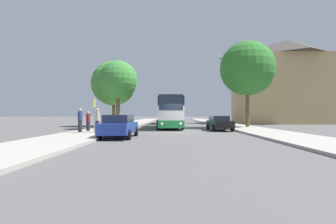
{
  "coord_description": "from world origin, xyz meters",
  "views": [
    {
      "loc": [
        -0.71,
        -22.37,
        1.54
      ],
      "look_at": [
        -1.26,
        16.34,
        1.87
      ],
      "focal_mm": 28.0,
      "sensor_mm": 36.0,
      "label": 1
    }
  ],
  "objects_px": {
    "parked_car_left_curb": "(119,126)",
    "parked_car_right_near": "(219,123)",
    "bus_front": "(170,112)",
    "pedestrian_waiting_far": "(80,120)",
    "tree_left_far": "(118,80)",
    "tree_right_near": "(247,69)",
    "bus_stop_sign": "(94,111)",
    "pedestrian_waiting_near": "(88,121)",
    "pedestrian_walking_back": "(97,120)",
    "tree_left_near": "(114,83)",
    "bus_middle": "(170,113)"
  },
  "relations": [
    {
      "from": "pedestrian_waiting_far",
      "to": "parked_car_right_near",
      "type": "bearing_deg",
      "value": 60.44
    },
    {
      "from": "pedestrian_waiting_near",
      "to": "tree_left_far",
      "type": "xyz_separation_m",
      "value": [
        1.38,
        5.38,
        4.13
      ]
    },
    {
      "from": "pedestrian_waiting_near",
      "to": "tree_left_far",
      "type": "distance_m",
      "value": 6.92
    },
    {
      "from": "pedestrian_waiting_near",
      "to": "tree_right_near",
      "type": "distance_m",
      "value": 18.09
    },
    {
      "from": "pedestrian_waiting_far",
      "to": "tree_left_near",
      "type": "distance_m",
      "value": 13.61
    },
    {
      "from": "pedestrian_walking_back",
      "to": "tree_left_far",
      "type": "distance_m",
      "value": 8.05
    },
    {
      "from": "parked_car_left_curb",
      "to": "pedestrian_waiting_near",
      "type": "xyz_separation_m",
      "value": [
        -3.56,
        4.76,
        0.19
      ]
    },
    {
      "from": "bus_front",
      "to": "tree_left_far",
      "type": "relative_size",
      "value": 1.69
    },
    {
      "from": "bus_middle",
      "to": "tree_left_near",
      "type": "bearing_deg",
      "value": -123.68
    },
    {
      "from": "parked_car_right_near",
      "to": "pedestrian_waiting_near",
      "type": "bearing_deg",
      "value": 11.52
    },
    {
      "from": "parked_car_left_curb",
      "to": "pedestrian_walking_back",
      "type": "height_order",
      "value": "pedestrian_walking_back"
    },
    {
      "from": "pedestrian_walking_back",
      "to": "tree_left_near",
      "type": "relative_size",
      "value": 0.23
    },
    {
      "from": "parked_car_right_near",
      "to": "tree_right_near",
      "type": "bearing_deg",
      "value": -133.67
    },
    {
      "from": "pedestrian_waiting_far",
      "to": "tree_left_far",
      "type": "height_order",
      "value": "tree_left_far"
    },
    {
      "from": "parked_car_left_curb",
      "to": "parked_car_right_near",
      "type": "bearing_deg",
      "value": 45.1
    },
    {
      "from": "bus_front",
      "to": "pedestrian_walking_back",
      "type": "height_order",
      "value": "bus_front"
    },
    {
      "from": "tree_right_near",
      "to": "tree_left_far",
      "type": "bearing_deg",
      "value": -171.33
    },
    {
      "from": "parked_car_right_near",
      "to": "tree_right_near",
      "type": "xyz_separation_m",
      "value": [
        3.96,
        4.58,
        5.91
      ]
    },
    {
      "from": "bus_middle",
      "to": "pedestrian_waiting_far",
      "type": "relative_size",
      "value": 5.8
    },
    {
      "from": "pedestrian_waiting_far",
      "to": "tree_right_near",
      "type": "bearing_deg",
      "value": 69.41
    },
    {
      "from": "bus_stop_sign",
      "to": "tree_right_near",
      "type": "height_order",
      "value": "tree_right_near"
    },
    {
      "from": "bus_front",
      "to": "tree_right_near",
      "type": "bearing_deg",
      "value": -3.15
    },
    {
      "from": "pedestrian_walking_back",
      "to": "parked_car_right_near",
      "type": "bearing_deg",
      "value": 177.13
    },
    {
      "from": "tree_left_near",
      "to": "bus_middle",
      "type": "bearing_deg",
      "value": 54.16
    },
    {
      "from": "bus_front",
      "to": "parked_car_right_near",
      "type": "height_order",
      "value": "bus_front"
    },
    {
      "from": "bus_stop_sign",
      "to": "pedestrian_waiting_far",
      "type": "relative_size",
      "value": 1.4
    },
    {
      "from": "parked_car_right_near",
      "to": "tree_left_near",
      "type": "height_order",
      "value": "tree_left_near"
    },
    {
      "from": "parked_car_left_curb",
      "to": "bus_stop_sign",
      "type": "xyz_separation_m",
      "value": [
        -2.33,
        2.36,
        0.97
      ]
    },
    {
      "from": "tree_left_far",
      "to": "tree_right_near",
      "type": "distance_m",
      "value": 14.31
    },
    {
      "from": "pedestrian_waiting_far",
      "to": "bus_front",
      "type": "bearing_deg",
      "value": 92.69
    },
    {
      "from": "pedestrian_walking_back",
      "to": "bus_stop_sign",
      "type": "bearing_deg",
      "value": 63.33
    },
    {
      "from": "bus_middle",
      "to": "pedestrian_walking_back",
      "type": "xyz_separation_m",
      "value": [
        -5.4,
        -22.56,
        -0.69
      ]
    },
    {
      "from": "parked_car_right_near",
      "to": "pedestrian_waiting_near",
      "type": "xyz_separation_m",
      "value": [
        -11.48,
        -2.94,
        0.23
      ]
    },
    {
      "from": "bus_front",
      "to": "tree_right_near",
      "type": "distance_m",
      "value": 9.96
    },
    {
      "from": "bus_front",
      "to": "tree_left_far",
      "type": "xyz_separation_m",
      "value": [
        -5.36,
        -2.34,
        3.29
      ]
    },
    {
      "from": "bus_middle",
      "to": "parked_car_right_near",
      "type": "bearing_deg",
      "value": -72.76
    },
    {
      "from": "tree_left_near",
      "to": "tree_right_near",
      "type": "xyz_separation_m",
      "value": [
        15.81,
        -3.75,
        1.2
      ]
    },
    {
      "from": "parked_car_left_curb",
      "to": "bus_stop_sign",
      "type": "relative_size",
      "value": 1.78
    },
    {
      "from": "tree_left_far",
      "to": "tree_right_near",
      "type": "bearing_deg",
      "value": 8.67
    },
    {
      "from": "pedestrian_waiting_far",
      "to": "pedestrian_walking_back",
      "type": "bearing_deg",
      "value": 39.8
    },
    {
      "from": "bus_front",
      "to": "tree_right_near",
      "type": "height_order",
      "value": "tree_right_near"
    },
    {
      "from": "parked_car_left_curb",
      "to": "tree_left_far",
      "type": "bearing_deg",
      "value": 103.03
    },
    {
      "from": "pedestrian_waiting_far",
      "to": "tree_left_far",
      "type": "bearing_deg",
      "value": 116.95
    },
    {
      "from": "tree_left_near",
      "to": "parked_car_left_curb",
      "type": "bearing_deg",
      "value": -76.23
    },
    {
      "from": "parked_car_right_near",
      "to": "tree_left_near",
      "type": "xyz_separation_m",
      "value": [
        -11.85,
        8.33,
        4.71
      ]
    },
    {
      "from": "bus_front",
      "to": "pedestrian_walking_back",
      "type": "distance_m",
      "value": 10.86
    },
    {
      "from": "bus_front",
      "to": "pedestrian_waiting_far",
      "type": "height_order",
      "value": "bus_front"
    },
    {
      "from": "parked_car_left_curb",
      "to": "pedestrian_waiting_far",
      "type": "xyz_separation_m",
      "value": [
        -3.66,
        3.14,
        0.31
      ]
    },
    {
      "from": "pedestrian_waiting_far",
      "to": "pedestrian_walking_back",
      "type": "height_order",
      "value": "pedestrian_walking_back"
    },
    {
      "from": "bus_stop_sign",
      "to": "tree_left_near",
      "type": "bearing_deg",
      "value": 96.67
    }
  ]
}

